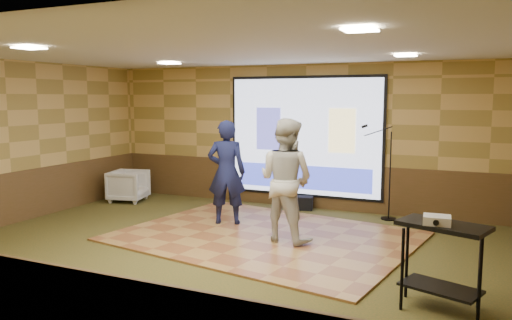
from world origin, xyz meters
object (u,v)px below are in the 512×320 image
at_px(projector_screen, 304,138).
at_px(projector, 437,220).
at_px(av_table, 442,249).
at_px(player_left, 227,172).
at_px(banquet_chair, 129,186).
at_px(mic_stand, 386,194).
at_px(player_right, 286,180).
at_px(dance_floor, 265,236).
at_px(duffel_bag, 302,203).

distance_m(projector_screen, projector, 5.24).
bearing_deg(projector_screen, av_table, -54.71).
distance_m(player_left, projector, 4.44).
bearing_deg(banquet_chair, mic_stand, -96.46).
bearing_deg(player_right, mic_stand, -106.12).
height_order(dance_floor, av_table, av_table).
bearing_deg(projector, player_left, 144.15).
distance_m(av_table, banquet_chair, 7.55).
distance_m(dance_floor, banquet_chair, 4.19).
xyz_separation_m(av_table, projector, (-0.06, -0.07, 0.34)).
bearing_deg(player_right, banquet_chair, -7.25).
bearing_deg(projector_screen, player_left, -112.56).
bearing_deg(mic_stand, dance_floor, -128.49).
relative_size(player_left, banquet_chair, 2.45).
height_order(player_left, player_right, player_right).
height_order(player_right, duffel_bag, player_right).
relative_size(projector_screen, duffel_bag, 7.52).
relative_size(dance_floor, mic_stand, 2.56).
distance_m(player_right, duffel_bag, 2.57).
bearing_deg(mic_stand, player_right, -119.30).
xyz_separation_m(player_left, mic_stand, (2.58, 1.64, -0.48)).
bearing_deg(banquet_chair, player_left, -121.38).
relative_size(player_right, mic_stand, 1.08).
distance_m(player_right, banquet_chair, 4.66).
relative_size(av_table, duffel_bag, 2.19).
relative_size(mic_stand, banquet_chair, 2.35).
relative_size(dance_floor, player_left, 2.46).
height_order(projector_screen, dance_floor, projector_screen).
bearing_deg(dance_floor, projector_screen, 93.32).
bearing_deg(mic_stand, banquet_chair, -173.85).
bearing_deg(player_right, projector, 156.07).
relative_size(av_table, banquet_chair, 1.26).
distance_m(projector, banquet_chair, 7.54).
bearing_deg(duffel_bag, player_right, -77.63).
relative_size(dance_floor, banquet_chair, 6.01).
bearing_deg(av_table, dance_floor, 147.37).
bearing_deg(player_left, player_right, 136.57).
distance_m(projector, mic_stand, 4.20).
relative_size(dance_floor, duffel_bag, 10.50).
bearing_deg(duffel_bag, player_left, -115.48).
height_order(projector, duffel_bag, projector).
bearing_deg(projector, projector_screen, 120.54).
xyz_separation_m(dance_floor, mic_stand, (1.62, 2.09, 0.47)).
bearing_deg(player_right, av_table, 157.84).
relative_size(player_left, mic_stand, 1.04).
xyz_separation_m(player_left, duffel_bag, (0.84, 1.77, -0.84)).
bearing_deg(av_table, player_right, 145.31).
relative_size(projector, duffel_bag, 0.64).
height_order(projector_screen, player_left, projector_screen).
bearing_deg(projector_screen, mic_stand, -10.40).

